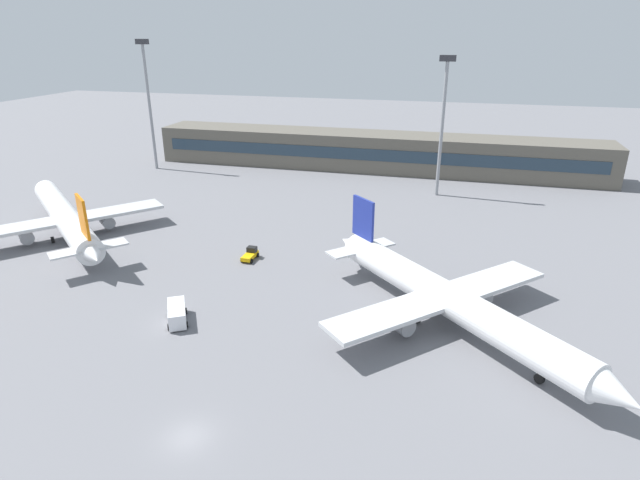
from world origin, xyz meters
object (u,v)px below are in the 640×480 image
object	(u,v)px
airplane_near	(449,300)
service_van_white	(177,313)
baggage_tug_yellow	(250,254)
floodlight_tower_east	(149,98)
airplane_mid	(65,216)
floodlight_tower_west	(443,118)

from	to	relation	value
airplane_near	service_van_white	world-z (taller)	airplane_near
baggage_tug_yellow	airplane_near	bearing A→B (deg)	-22.34
service_van_white	floodlight_tower_east	bearing A→B (deg)	122.72
floodlight_tower_east	airplane_mid	bearing A→B (deg)	-77.25
airplane_mid	baggage_tug_yellow	size ratio (longest dim) A/B	10.10
floodlight_tower_east	airplane_near	bearing A→B (deg)	-38.65
airplane_mid	baggage_tug_yellow	xyz separation A→B (m)	(34.18, -1.48, -2.65)
service_van_white	floodlight_tower_west	distance (m)	68.99
airplane_mid	floodlight_tower_west	size ratio (longest dim) A/B	1.30
baggage_tug_yellow	floodlight_tower_west	world-z (taller)	floodlight_tower_west
baggage_tug_yellow	service_van_white	bearing A→B (deg)	-94.45
airplane_mid	service_van_white	bearing A→B (deg)	-32.93
baggage_tug_yellow	service_van_white	size ratio (longest dim) A/B	0.66
airplane_near	service_van_white	distance (m)	32.42
floodlight_tower_west	floodlight_tower_east	bearing A→B (deg)	175.64
airplane_mid	floodlight_tower_east	xyz separation A→B (m)	(-10.36, 45.78, 14.10)
service_van_white	floodlight_tower_west	bearing A→B (deg)	66.13
airplane_near	airplane_mid	bearing A→B (deg)	167.86
service_van_white	floodlight_tower_west	world-z (taller)	floodlight_tower_west
baggage_tug_yellow	service_van_white	world-z (taller)	service_van_white
airplane_mid	floodlight_tower_west	distance (m)	73.37
floodlight_tower_east	baggage_tug_yellow	bearing A→B (deg)	-46.70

